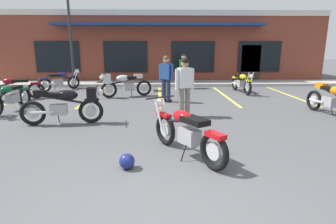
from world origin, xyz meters
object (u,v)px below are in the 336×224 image
object	(u,v)px
person_by_back_row	(184,69)
motorcycle_black_cruiser	(335,99)
motorcycle_blue_standard	(241,82)
traffic_cone	(13,90)
motorcycle_red_sportbike	(10,97)
person_near_building	(166,76)
motorcycle_orange_scrambler	(60,81)
person_in_shorts_foreground	(185,84)
parking_lot_lamp_post	(68,14)
motorcycle_foreground_classic	(186,131)
motorcycle_green_cafe_racer	(14,88)
motorcycle_cream_vintage	(124,84)
motorcycle_silver_naked	(66,104)
helmet_on_pavement	(127,161)

from	to	relation	value
person_by_back_row	motorcycle_black_cruiser	bearing A→B (deg)	-56.28
motorcycle_blue_standard	person_by_back_row	bearing A→B (deg)	149.64
traffic_cone	motorcycle_red_sportbike	bearing A→B (deg)	-63.87
motorcycle_black_cruiser	motorcycle_blue_standard	world-z (taller)	same
person_near_building	traffic_cone	distance (m)	6.43
motorcycle_orange_scrambler	traffic_cone	distance (m)	2.06
motorcycle_black_cruiser	motorcycle_blue_standard	bearing A→B (deg)	108.03
person_in_shorts_foreground	person_near_building	distance (m)	2.25
motorcycle_orange_scrambler	person_in_shorts_foreground	world-z (taller)	person_in_shorts_foreground
motorcycle_black_cruiser	parking_lot_lamp_post	size ratio (longest dim) A/B	0.39
motorcycle_foreground_classic	parking_lot_lamp_post	world-z (taller)	parking_lot_lamp_post
motorcycle_red_sportbike	traffic_cone	size ratio (longest dim) A/B	3.98
person_near_building	motorcycle_green_cafe_racer	bearing A→B (deg)	174.18
motorcycle_blue_standard	motorcycle_cream_vintage	world-z (taller)	same
motorcycle_cream_vintage	traffic_cone	size ratio (longest dim) A/B	3.83
motorcycle_foreground_classic	motorcycle_red_sportbike	world-z (taller)	same
person_in_shorts_foreground	parking_lot_lamp_post	world-z (taller)	parking_lot_lamp_post
traffic_cone	parking_lot_lamp_post	distance (m)	4.31
motorcycle_silver_naked	motorcycle_green_cafe_racer	size ratio (longest dim) A/B	1.03
motorcycle_red_sportbike	person_in_shorts_foreground	world-z (taller)	person_in_shorts_foreground
person_in_shorts_foreground	parking_lot_lamp_post	distance (m)	8.09
motorcycle_cream_vintage	parking_lot_lamp_post	size ratio (longest dim) A/B	0.37
motorcycle_silver_naked	motorcycle_cream_vintage	distance (m)	4.13
motorcycle_foreground_classic	person_in_shorts_foreground	xyz separation A→B (m)	(0.22, 2.94, 0.49)
motorcycle_red_sportbike	traffic_cone	world-z (taller)	motorcycle_red_sportbike
motorcycle_foreground_classic	motorcycle_black_cruiser	xyz separation A→B (m)	(4.54, 2.80, 0.07)
motorcycle_green_cafe_racer	traffic_cone	xyz separation A→B (m)	(-0.47, 0.81, -0.20)
motorcycle_silver_naked	motorcycle_black_cruiser	bearing A→B (deg)	4.43
person_in_shorts_foreground	motorcycle_orange_scrambler	bearing A→B (deg)	136.25
motorcycle_foreground_classic	motorcycle_orange_scrambler	xyz separation A→B (m)	(-5.13, 8.07, 0.00)
motorcycle_foreground_classic	person_in_shorts_foreground	bearing A→B (deg)	85.63
person_near_building	parking_lot_lamp_post	distance (m)	6.33
motorcycle_blue_standard	motorcycle_orange_scrambler	bearing A→B (deg)	173.72
motorcycle_green_cafe_racer	helmet_on_pavement	distance (m)	8.02
motorcycle_foreground_classic	motorcycle_orange_scrambler	distance (m)	9.56
motorcycle_black_cruiser	helmet_on_pavement	xyz separation A→B (m)	(-5.56, -3.34, -0.40)
motorcycle_cream_vintage	person_in_shorts_foreground	world-z (taller)	person_in_shorts_foreground
motorcycle_red_sportbike	person_by_back_row	world-z (taller)	person_by_back_row
motorcycle_red_sportbike	motorcycle_black_cruiser	xyz separation A→B (m)	(9.65, -0.92, 0.07)
helmet_on_pavement	person_near_building	bearing A→B (deg)	82.28
motorcycle_cream_vintage	person_near_building	distance (m)	2.05
helmet_on_pavement	parking_lot_lamp_post	size ratio (longest dim) A/B	0.05
motorcycle_blue_standard	person_near_building	distance (m)	3.96
motorcycle_blue_standard	motorcycle_cream_vintage	xyz separation A→B (m)	(-5.04, -0.92, 0.07)
motorcycle_black_cruiser	motorcycle_cream_vintage	size ratio (longest dim) A/B	1.04
motorcycle_red_sportbike	motorcycle_silver_naked	xyz separation A→B (m)	(2.22, -1.49, 0.07)
person_by_back_row	helmet_on_pavement	xyz separation A→B (m)	(-1.69, -9.13, -0.82)
motorcycle_silver_naked	traffic_cone	xyz separation A→B (m)	(-3.60, 4.30, -0.27)
motorcycle_cream_vintage	parking_lot_lamp_post	distance (m)	4.81
motorcycle_foreground_classic	person_near_building	bearing A→B (deg)	92.79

